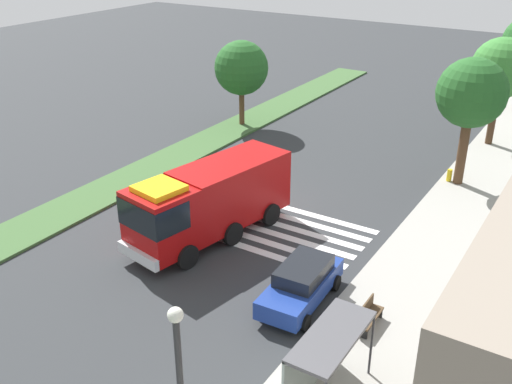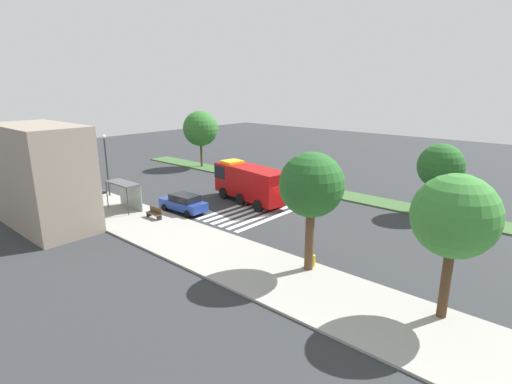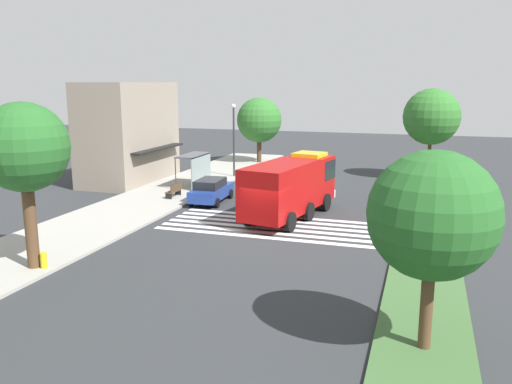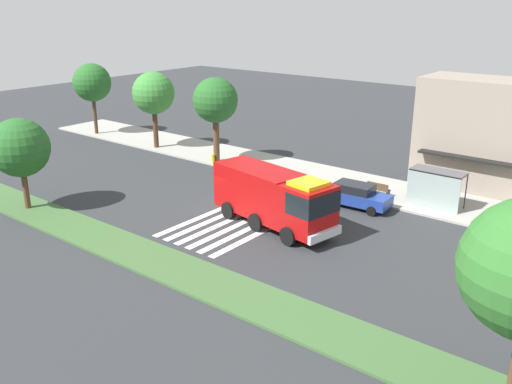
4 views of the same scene
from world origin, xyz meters
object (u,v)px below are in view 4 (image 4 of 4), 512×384
(fire_truck, at_px, (276,197))
(sidewalk_tree_center, at_px, (215,101))
(bus_stop_shelter, at_px, (436,182))
(bench_near_shelter, at_px, (378,189))
(sidewalk_tree_west, at_px, (153,93))
(sidewalk_tree_far_west, at_px, (92,83))
(fire_hydrant, at_px, (213,158))
(median_tree_far_west, at_px, (20,148))
(parked_car_west, at_px, (356,195))

(fire_truck, height_order, sidewalk_tree_center, sidewalk_tree_center)
(bus_stop_shelter, bearing_deg, sidewalk_tree_center, -177.89)
(fire_truck, distance_m, bench_near_shelter, 9.39)
(bench_near_shelter, bearing_deg, sidewalk_tree_west, -178.31)
(sidewalk_tree_far_west, xyz_separation_m, sidewalk_tree_west, (9.10, -0.00, -0.16))
(sidewalk_tree_west, distance_m, fire_hydrant, 8.92)
(sidewalk_tree_center, bearing_deg, fire_hydrant, -88.27)
(sidewalk_tree_far_west, relative_size, median_tree_far_west, 1.18)
(bench_near_shelter, bearing_deg, bus_stop_shelter, 0.45)
(fire_truck, distance_m, sidewalk_tree_far_west, 30.47)
(sidewalk_tree_far_west, bearing_deg, sidewalk_tree_center, -0.00)
(sidewalk_tree_west, bearing_deg, sidewalk_tree_far_west, 180.00)
(fire_hydrant, bearing_deg, sidewalk_tree_far_west, 178.28)
(bench_near_shelter, bearing_deg, fire_hydrant, -175.51)
(sidewalk_tree_far_west, relative_size, sidewalk_tree_center, 1.00)
(fire_truck, bearing_deg, sidewalk_tree_center, 156.54)
(median_tree_far_west, bearing_deg, bus_stop_shelter, 38.71)
(parked_car_west, height_order, sidewalk_tree_far_west, sidewalk_tree_far_west)
(median_tree_far_west, bearing_deg, parked_car_west, 39.69)
(fire_truck, bearing_deg, bus_stop_shelter, 65.33)
(bench_near_shelter, relative_size, median_tree_far_west, 0.27)
(parked_car_west, relative_size, bench_near_shelter, 2.85)
(fire_truck, xyz_separation_m, sidewalk_tree_far_west, (-29.12, 8.33, 3.31))
(fire_truck, height_order, sidewalk_tree_west, sidewalk_tree_west)
(parked_car_west, bearing_deg, sidewalk_tree_west, 171.20)
(parked_car_west, xyz_separation_m, fire_hydrant, (-14.54, 1.70, -0.35))
(parked_car_west, distance_m, bench_near_shelter, 2.88)
(fire_truck, xyz_separation_m, parked_car_west, (2.11, 6.13, -1.14))
(sidewalk_tree_center, height_order, median_tree_far_west, sidewalk_tree_center)
(fire_truck, distance_m, sidewalk_tree_west, 21.92)
(sidewalk_tree_far_west, distance_m, sidewalk_tree_west, 9.10)
(fire_hydrant, bearing_deg, sidewalk_tree_center, 91.73)
(sidewalk_tree_west, bearing_deg, fire_truck, -22.60)
(sidewalk_tree_west, bearing_deg, parked_car_west, -5.68)
(fire_hydrant, bearing_deg, sidewalk_tree_west, 176.23)
(bench_near_shelter, xyz_separation_m, median_tree_far_west, (-16.98, -16.78, 3.63))
(bus_stop_shelter, bearing_deg, sidewalk_tree_west, -178.50)
(sidewalk_tree_west, bearing_deg, bench_near_shelter, 1.69)
(parked_car_west, height_order, median_tree_far_west, median_tree_far_west)
(fire_truck, distance_m, bus_stop_shelter, 11.02)
(fire_truck, bearing_deg, sidewalk_tree_west, 167.75)
(bench_near_shelter, height_order, median_tree_far_west, median_tree_far_west)
(bench_near_shelter, relative_size, sidewalk_tree_far_west, 0.23)
(bus_stop_shelter, bearing_deg, median_tree_far_west, -141.29)
(fire_truck, height_order, median_tree_far_west, median_tree_far_west)
(bench_near_shelter, distance_m, fire_hydrant, 14.80)
(bus_stop_shelter, distance_m, fire_hydrant, 18.84)
(sidewalk_tree_far_west, height_order, sidewalk_tree_west, sidewalk_tree_far_west)
(parked_car_west, bearing_deg, fire_truck, -112.13)
(bench_near_shelter, xyz_separation_m, sidewalk_tree_west, (-22.35, -0.66, 4.55))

